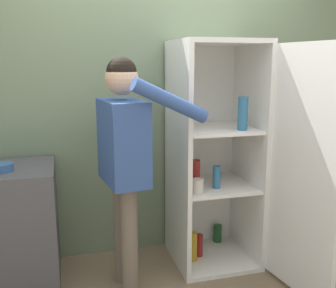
{
  "coord_description": "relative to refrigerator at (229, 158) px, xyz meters",
  "views": [
    {
      "loc": [
        -0.78,
        -2.26,
        1.64
      ],
      "look_at": [
        0.0,
        0.6,
        1.01
      ],
      "focal_mm": 42.0,
      "sensor_mm": 36.0,
      "label": 1
    }
  ],
  "objects": [
    {
      "name": "person",
      "position": [
        -0.85,
        -0.14,
        0.16
      ],
      "size": [
        0.7,
        0.6,
        1.67
      ],
      "color": "#726656",
      "rests_on": "ground_plane"
    },
    {
      "name": "refrigerator",
      "position": [
        0.0,
        0.0,
        0.0
      ],
      "size": [
        0.79,
        1.3,
        1.8
      ],
      "color": "white",
      "rests_on": "ground_plane"
    },
    {
      "name": "wall_back",
      "position": [
        -0.47,
        0.47,
        0.38
      ],
      "size": [
        7.0,
        0.06,
        2.55
      ],
      "color": "gray",
      "rests_on": "ground_plane"
    },
    {
      "name": "counter",
      "position": [
        -1.68,
        0.11,
        -0.44
      ],
      "size": [
        0.7,
        0.62,
        0.9
      ],
      "color": "#4C4C51",
      "rests_on": "ground_plane"
    },
    {
      "name": "bowl",
      "position": [
        -1.66,
        0.02,
        0.04
      ],
      "size": [
        0.15,
        0.15,
        0.06
      ],
      "color": "#335B8E",
      "rests_on": "counter"
    }
  ]
}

